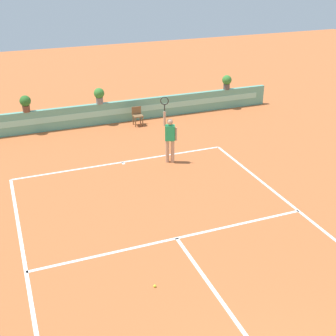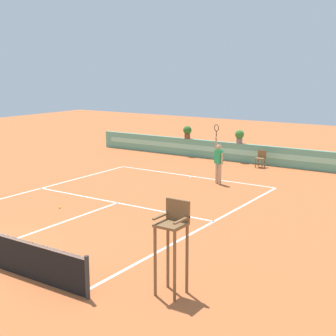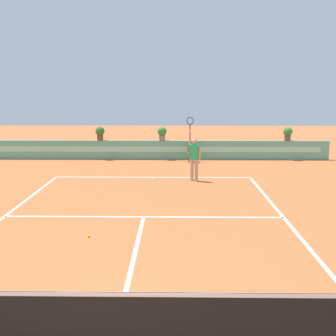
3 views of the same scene
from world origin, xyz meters
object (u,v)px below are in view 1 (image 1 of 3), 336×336
(ball_kid_chair, at_px, (137,115))
(tennis_player, at_px, (170,136))
(potted_plant_centre, at_px, (99,95))
(potted_plant_far_right, at_px, (227,81))
(tennis_ball_near_baseline, at_px, (155,286))
(potted_plant_left, at_px, (25,103))

(ball_kid_chair, bearing_deg, tennis_player, -91.52)
(potted_plant_centre, bearing_deg, ball_kid_chair, -25.07)
(ball_kid_chair, distance_m, potted_plant_far_right, 5.13)
(tennis_ball_near_baseline, relative_size, potted_plant_centre, 0.09)
(tennis_ball_near_baseline, relative_size, potted_plant_left, 0.09)
(tennis_player, bearing_deg, ball_kid_chair, 88.48)
(ball_kid_chair, xyz_separation_m, potted_plant_centre, (-1.56, 0.73, 0.93))
(potted_plant_left, distance_m, potted_plant_centre, 3.25)
(tennis_player, relative_size, potted_plant_far_right, 3.57)
(potted_plant_far_right, xyz_separation_m, potted_plant_centre, (-6.56, 0.00, 0.00))
(potted_plant_left, relative_size, potted_plant_centre, 1.00)
(ball_kid_chair, bearing_deg, potted_plant_centre, 154.93)
(ball_kid_chair, bearing_deg, tennis_ball_near_baseline, -105.75)
(tennis_ball_near_baseline, bearing_deg, potted_plant_centre, 82.55)
(ball_kid_chair, xyz_separation_m, tennis_ball_near_baseline, (-3.09, -10.97, -0.44))
(tennis_player, bearing_deg, potted_plant_left, 132.50)
(potted_plant_far_right, bearing_deg, ball_kid_chair, -171.67)
(tennis_ball_near_baseline, bearing_deg, potted_plant_left, 98.38)
(ball_kid_chair, height_order, tennis_player, tennis_player)
(ball_kid_chair, height_order, tennis_ball_near_baseline, ball_kid_chair)
(tennis_player, height_order, potted_plant_centre, tennis_player)
(tennis_ball_near_baseline, xyz_separation_m, potted_plant_centre, (1.53, 11.70, 1.38))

